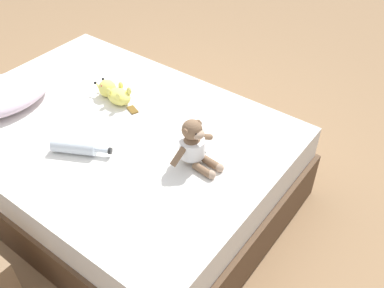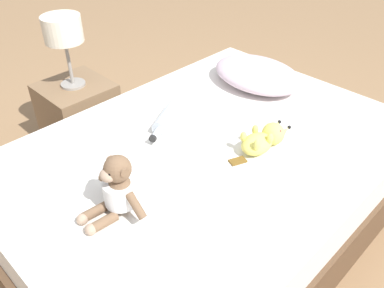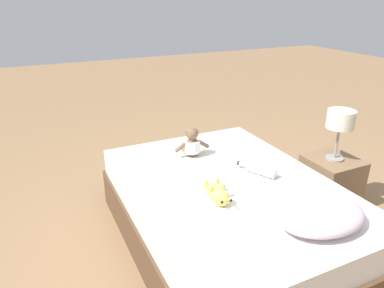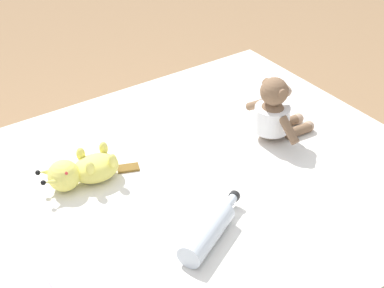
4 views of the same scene
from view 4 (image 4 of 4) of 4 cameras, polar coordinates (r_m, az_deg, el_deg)
name	(u,v)px [view 4 (image 4 of 4)]	position (r m, az deg, el deg)	size (l,w,h in m)	color
bed	(157,254)	(1.97, -3.39, -10.59)	(1.32, 1.85, 0.49)	brown
plush_monkey	(275,113)	(2.03, 8.05, 2.96)	(0.29, 0.23, 0.24)	brown
plush_yellow_creature	(82,171)	(1.85, -10.62, -2.56)	(0.12, 0.33, 0.10)	#EAE066
glass_bottle	(208,232)	(1.63, 1.59, -8.51)	(0.18, 0.29, 0.07)	silver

